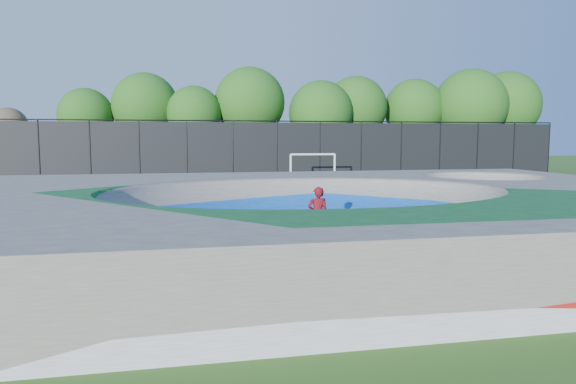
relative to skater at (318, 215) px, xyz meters
name	(u,v)px	position (x,y,z in m)	size (l,w,h in m)	color
ground	(307,244)	(-0.32, -0.02, -0.77)	(120.00, 120.00, 0.00)	#2E5718
skate_deck	(307,216)	(-0.32, -0.02, -0.02)	(22.00, 14.00, 1.50)	gray
skater	(318,215)	(0.00, 0.00, 0.00)	(0.56, 0.37, 1.55)	red
skateboard	(318,242)	(0.00, 0.00, -0.75)	(0.78, 0.22, 0.05)	black
soccer_goal	(313,163)	(4.26, 17.28, 0.56)	(2.91, 0.12, 1.92)	white
fence	(233,150)	(-0.32, 20.98, 1.32)	(48.09, 0.09, 4.04)	black
treeline	(263,107)	(2.51, 26.16, 4.45)	(53.61, 7.37, 8.52)	#4D3A26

